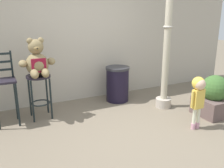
# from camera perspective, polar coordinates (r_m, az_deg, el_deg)

# --- Properties ---
(ground_plane) EXTENTS (24.00, 24.00, 0.00)m
(ground_plane) POSITION_cam_1_polar(r_m,az_deg,el_deg) (4.03, 3.74, -11.33)
(ground_plane) COLOR #736655
(building_wall) EXTENTS (7.85, 0.30, 3.31)m
(building_wall) POSITION_cam_1_polar(r_m,az_deg,el_deg) (5.44, -6.97, 13.99)
(building_wall) COLOR #B5AC9B
(building_wall) RESTS_ON ground_plane
(bar_stool_with_teddy) EXTENTS (0.42, 0.42, 0.79)m
(bar_stool_with_teddy) POSITION_cam_1_polar(r_m,az_deg,el_deg) (4.59, -16.32, -0.73)
(bar_stool_with_teddy) COLOR black
(bar_stool_with_teddy) RESTS_ON ground_plane
(teddy_bear) EXTENTS (0.61, 0.54, 0.65)m
(teddy_bear) POSITION_cam_1_polar(r_m,az_deg,el_deg) (4.45, -16.73, 4.88)
(teddy_bear) COLOR olive
(teddy_bear) RESTS_ON bar_stool_with_teddy
(child_walking) EXTENTS (0.28, 0.22, 0.88)m
(child_walking) POSITION_cam_1_polar(r_m,az_deg,el_deg) (4.19, 19.15, -1.68)
(child_walking) COLOR #D297AB
(child_walking) RESTS_ON ground_plane
(trash_bin) EXTENTS (0.50, 0.50, 0.74)m
(trash_bin) POSITION_cam_1_polar(r_m,az_deg,el_deg) (5.32, 1.26, 0.05)
(trash_bin) COLOR black
(trash_bin) RESTS_ON ground_plane
(lamppost) EXTENTS (0.31, 0.31, 2.74)m
(lamppost) POSITION_cam_1_polar(r_m,az_deg,el_deg) (4.90, 12.32, 6.71)
(lamppost) COLOR #B6AA9C
(lamppost) RESTS_ON ground_plane
(bar_chair_empty) EXTENTS (0.37, 0.37, 1.24)m
(bar_chair_empty) POSITION_cam_1_polar(r_m,az_deg,el_deg) (4.49, -23.40, -0.25)
(bar_chair_empty) COLOR black
(bar_chair_empty) RESTS_ON ground_plane
(planter_with_shrub) EXTENTS (0.58, 0.58, 0.76)m
(planter_with_shrub) POSITION_cam_1_polar(r_m,az_deg,el_deg) (4.96, 22.24, -2.80)
(planter_with_shrub) COLOR brown
(planter_with_shrub) RESTS_ON ground_plane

